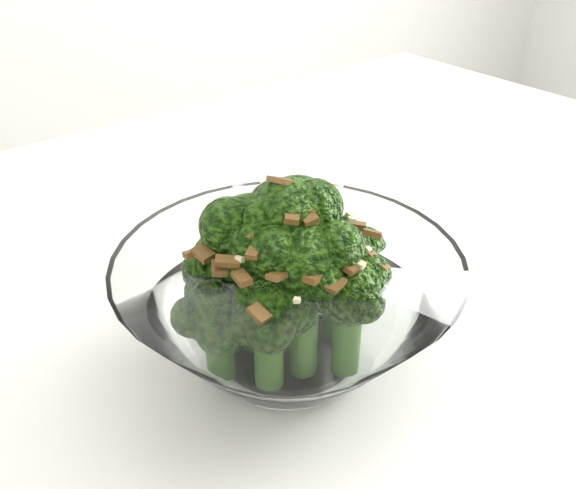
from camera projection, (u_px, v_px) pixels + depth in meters
name	position (u px, v px, depth m)	size (l,w,h in m)	color
table	(278.00, 328.00, 0.58)	(1.38, 1.11, 0.75)	white
broccoli_dish	(287.00, 297.00, 0.42)	(0.22, 0.22, 0.14)	white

